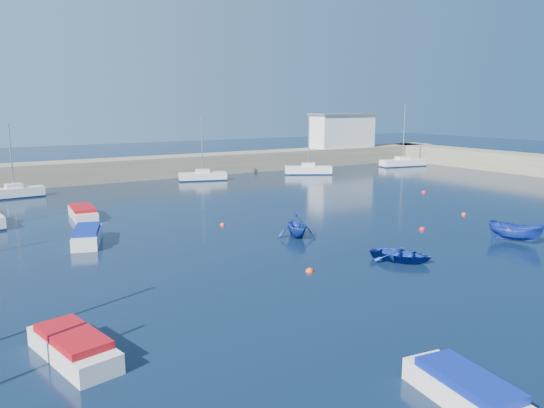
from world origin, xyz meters
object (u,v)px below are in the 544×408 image
sailboat_6 (203,176)px  dinghy_right (516,232)px  motorboat_1 (87,236)px  dinghy_center (401,255)px  sailboat_8 (403,163)px  motorboat_2 (83,213)px  harbor_office (342,131)px  motorboat_0 (73,346)px  sailboat_5 (14,192)px  sailboat_7 (308,170)px  dinghy_left (296,225)px  motorboat_3 (468,391)px

sailboat_6 → dinghy_right: sailboat_6 is taller
motorboat_1 → dinghy_center: bearing=-25.0°
sailboat_8 → dinghy_center: 51.10m
sailboat_6 → motorboat_1: bearing=157.5°
sailboat_6 → motorboat_1: 30.53m
motorboat_2 → sailboat_6: bearing=44.6°
dinghy_right → sailboat_8: bearing=34.0°
harbor_office → motorboat_0: size_ratio=2.06×
sailboat_5 → motorboat_0: size_ratio=1.51×
dinghy_right → sailboat_6: bearing=78.2°
dinghy_center → sailboat_7: bearing=33.5°
motorboat_2 → dinghy_right: size_ratio=1.39×
motorboat_1 → dinghy_left: (13.02, -5.77, 0.31)m
motorboat_1 → dinghy_right: size_ratio=1.35×
sailboat_6 → motorboat_0: size_ratio=1.57×
motorboat_2 → dinghy_right: 33.00m
sailboat_5 → sailboat_8: (53.45, -0.13, 0.01)m
harbor_office → sailboat_7: (-12.01, -7.80, -4.49)m
sailboat_6 → dinghy_left: 30.18m
sailboat_7 → motorboat_3: bearing=179.9°
motorboat_1 → dinghy_center: motorboat_1 is taller
motorboat_0 → motorboat_2: (5.80, 25.30, -0.01)m
sailboat_7 → dinghy_left: sailboat_7 is taller
motorboat_1 → sailboat_5: bearing=113.4°
motorboat_1 → motorboat_2: (1.56, 8.57, -0.06)m
motorboat_1 → dinghy_right: bearing=-12.8°
sailboat_8 → motorboat_1: sailboat_8 is taller
motorboat_0 → motorboat_1: 17.25m
sailboat_8 → dinghy_center: bearing=144.8°
sailboat_7 → dinghy_center: 40.39m
sailboat_7 → sailboat_8: bearing=-59.3°
sailboat_5 → sailboat_7: sailboat_7 is taller
harbor_office → dinghy_center: bearing=-125.1°
sailboat_6 → sailboat_8: (32.19, -1.80, 0.02)m
sailboat_8 → motorboat_0: sailboat_8 is taller
motorboat_0 → dinghy_left: 20.44m
harbor_office → dinghy_center: (-30.69, -43.61, -4.73)m
sailboat_7 → dinghy_center: bearing=-177.3°
motorboat_2 → dinghy_center: (13.45, -22.53, -0.10)m
sailboat_8 → dinghy_right: bearing=154.4°
sailboat_7 → sailboat_8: sailboat_8 is taller
motorboat_0 → harbor_office: bearing=30.6°
dinghy_left → motorboat_0: bearing=-128.2°
sailboat_6 → dinghy_right: size_ratio=2.13×
sailboat_8 → dinghy_center: size_ratio=2.57×
dinghy_center → sailboat_5: bearing=86.5°
sailboat_5 → sailboat_8: 53.45m
sailboat_7 → motorboat_2: 34.76m
motorboat_0 → dinghy_left: size_ratio=1.53×
harbor_office → sailboat_7: sailboat_7 is taller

